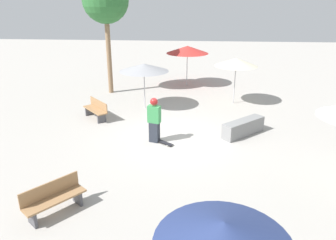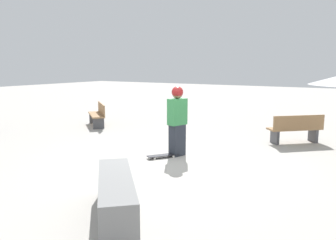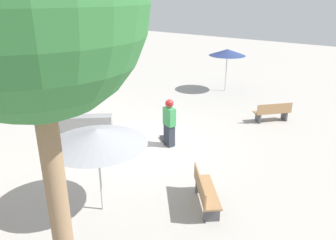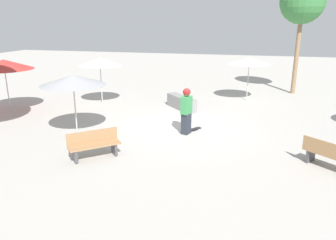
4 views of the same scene
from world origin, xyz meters
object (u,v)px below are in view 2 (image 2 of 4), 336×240
(skateboard, at_px, (163,155))
(bench_far, at_px, (98,115))
(concrete_ledge, at_px, (116,198))
(skater_main, at_px, (177,119))
(bench_near, at_px, (296,129))

(skateboard, xyz_separation_m, bench_far, (-2.42, -4.43, 0.37))
(concrete_ledge, height_order, bench_far, bench_far)
(bench_far, bearing_deg, skater_main, -164.18)
(bench_near, bearing_deg, concrete_ledge, -144.38)
(concrete_ledge, relative_size, bench_near, 1.24)
(concrete_ledge, relative_size, bench_far, 1.21)
(skater_main, xyz_separation_m, skateboard, (0.38, -0.19, -0.89))
(skateboard, height_order, bench_near, bench_near)
(skater_main, bearing_deg, concrete_ledge, 32.64)
(concrete_ledge, bearing_deg, skater_main, -164.99)
(concrete_ledge, height_order, bench_near, bench_near)
(bench_near, bearing_deg, bench_far, 145.20)
(skater_main, height_order, bench_far, skater_main)
(skateboard, xyz_separation_m, bench_near, (-3.33, 2.51, 0.37))
(concrete_ledge, xyz_separation_m, bench_near, (-6.43, 1.39, 0.11))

